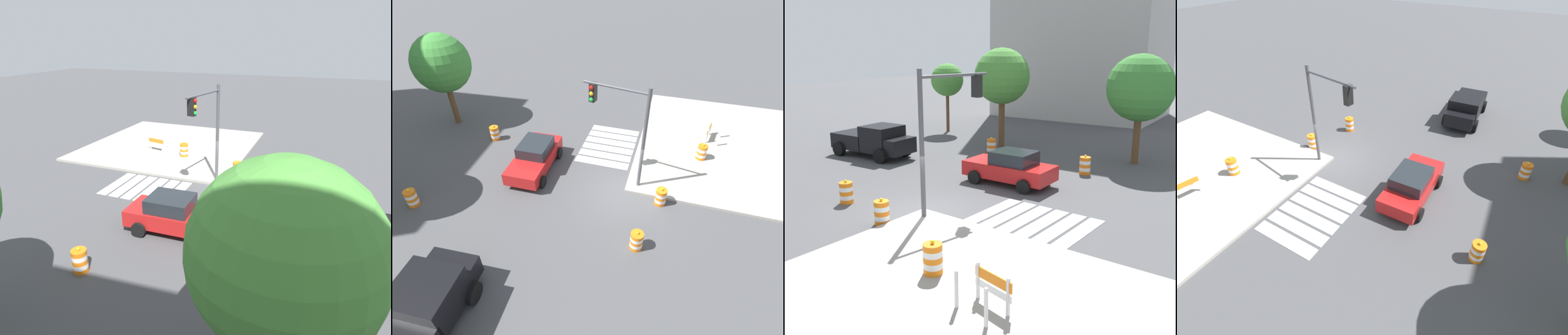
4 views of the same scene
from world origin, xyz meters
TOP-DOWN VIEW (x-y plane):
  - ground_plane at (0.00, 0.00)m, footprint 120.00×120.00m
  - sidewalk_corner at (6.00, -6.00)m, footprint 12.00×12.00m
  - crosswalk_stripes at (4.00, 1.80)m, footprint 4.35×3.20m
  - sports_car at (0.57, 5.31)m, footprint 4.36×2.24m
  - pickup_truck at (-8.87, 5.14)m, footprint 5.27×2.63m
  - traffic_barrel_near_corner at (-0.32, -1.87)m, footprint 0.56×0.56m
  - traffic_barrel_crosswalk_end at (-3.94, 9.97)m, footprint 0.56×0.56m
  - traffic_barrel_median_near at (2.62, 9.11)m, footprint 0.56×0.56m
  - traffic_barrel_median_far at (-3.35, -1.16)m, footprint 0.56×0.56m
  - traffic_barrel_on_sidewalk at (4.03, -3.77)m, footprint 0.56×0.56m
  - construction_barricade at (6.38, -4.31)m, footprint 1.37×1.01m
  - traffic_light_pole at (0.78, 0.52)m, footprint 0.76×3.25m

SIDE VIEW (x-z plane):
  - ground_plane at x=0.00m, z-range 0.00..0.00m
  - crosswalk_stripes at x=4.00m, z-range 0.00..0.02m
  - sidewalk_corner at x=6.00m, z-range 0.00..0.15m
  - traffic_barrel_near_corner at x=-0.32m, z-range -0.06..0.96m
  - traffic_barrel_crosswalk_end at x=-3.94m, z-range -0.06..0.96m
  - traffic_barrel_median_near at x=2.62m, z-range -0.06..0.96m
  - traffic_barrel_median_far at x=-3.35m, z-range -0.06..0.96m
  - traffic_barrel_on_sidewalk at x=4.03m, z-range 0.09..1.11m
  - construction_barricade at x=6.38m, z-range 0.22..1.22m
  - sports_car at x=0.57m, z-range 0.00..1.63m
  - pickup_truck at x=-8.87m, z-range 0.01..1.93m
  - traffic_light_pole at x=0.78m, z-range 1.16..6.66m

